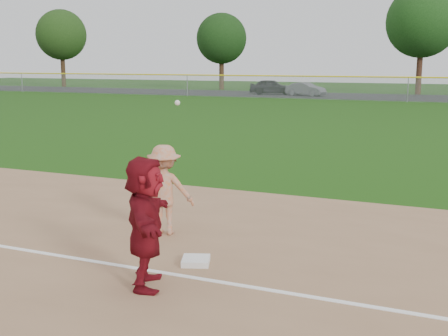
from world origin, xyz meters
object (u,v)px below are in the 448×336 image
at_px(base_runner, 146,222).
at_px(car_mid, 306,89).
at_px(first_base, 196,261).
at_px(car_left, 272,87).

relative_size(base_runner, car_mid, 0.51).
distance_m(first_base, car_mid, 46.14).
bearing_deg(base_runner, car_mid, -13.82).
bearing_deg(base_runner, car_left, -9.74).
bearing_deg(base_runner, first_base, -38.92).
xyz_separation_m(base_runner, car_mid, (-9.70, 46.16, -0.35)).
height_order(base_runner, car_left, base_runner).
bearing_deg(first_base, car_mid, 102.47).
xyz_separation_m(first_base, car_left, (-13.77, 46.18, 0.69)).
bearing_deg(car_mid, base_runner, -150.94).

